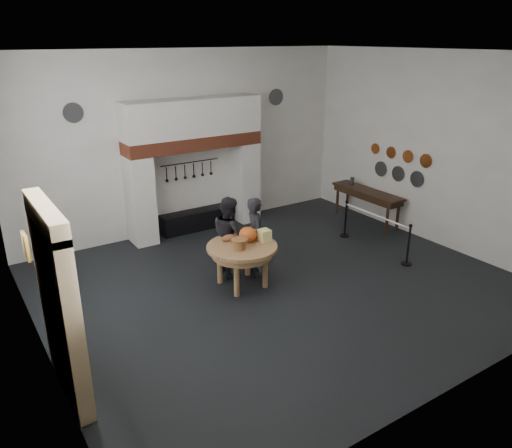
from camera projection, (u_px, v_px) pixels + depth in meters
floor at (279, 284)px, 10.22m from camera, size 9.00×8.00×0.02m
ceiling at (283, 52)px, 8.62m from camera, size 9.00×8.00×0.02m
wall_back at (187, 142)px, 12.55m from camera, size 9.00×0.02×4.50m
wall_front at (466, 248)px, 6.29m from camera, size 9.00×0.02×4.50m
wall_left at (25, 224)px, 7.11m from camera, size 0.02×8.00×4.50m
wall_right at (435, 150)px, 11.73m from camera, size 0.02×8.00×4.50m
chimney_pier_left at (140, 200)px, 11.93m from camera, size 0.55×0.70×2.15m
chimney_pier_right at (245, 182)px, 13.45m from camera, size 0.55×0.70×2.15m
hearth_brick_band at (194, 142)px, 12.25m from camera, size 3.50×0.72×0.32m
chimney_hood at (192, 117)px, 12.04m from camera, size 3.50×0.70×0.90m
iron_range at (196, 220)px, 13.04m from camera, size 1.90×0.45×0.50m
utensil_rail at (190, 162)px, 12.66m from camera, size 1.60×0.02×0.02m
door_recess at (54, 315)px, 6.70m from camera, size 0.04×1.10×2.50m
door_jamb_near at (74, 334)px, 6.18m from camera, size 0.22×0.30×2.60m
door_jamb_far at (48, 289)px, 7.27m from camera, size 0.22×0.30×2.60m
door_lintel at (45, 216)px, 6.25m from camera, size 0.22×1.70×0.30m
wall_plaque at (26, 246)px, 7.99m from camera, size 0.05×0.34×0.44m
work_table at (242, 247)px, 9.88m from camera, size 1.77×1.77×0.07m
pumpkin at (248, 234)px, 10.00m from camera, size 0.36×0.36×0.31m
cheese_block_big at (264, 235)px, 10.05m from camera, size 0.22×0.22×0.24m
cheese_block_small at (255, 232)px, 10.28m from camera, size 0.18×0.18×0.20m
wicker_basket at (239, 244)px, 9.64m from camera, size 0.40×0.40×0.22m
bread_loaf at (229, 238)px, 10.07m from camera, size 0.31×0.18×0.13m
visitor_near at (256, 237)px, 10.35m from camera, size 0.57×0.71×1.71m
visitor_far at (229, 235)px, 10.46m from camera, size 0.73×0.89×1.68m
side_table at (367, 191)px, 13.31m from camera, size 0.55×2.20×0.06m
pewter_jug at (352, 181)px, 13.73m from camera, size 0.12×0.12×0.22m
copper_pan_a at (426, 161)px, 11.97m from camera, size 0.03×0.34×0.34m
copper_pan_b at (408, 156)px, 12.40m from camera, size 0.03×0.32×0.32m
copper_pan_c at (391, 152)px, 12.83m from camera, size 0.03×0.30×0.30m
copper_pan_d at (375, 149)px, 13.26m from camera, size 0.03×0.28×0.28m
pewter_plate_left at (417, 179)px, 12.30m from camera, size 0.03×0.40×0.40m
pewter_plate_mid at (398, 174)px, 12.77m from camera, size 0.03×0.40×0.40m
pewter_plate_right at (381, 169)px, 13.24m from camera, size 0.03×0.40×0.40m
pewter_plate_back_left at (73, 113)px, 10.80m from camera, size 0.44×0.03×0.44m
pewter_plate_back_right at (276, 97)px, 13.57m from camera, size 0.44×0.03×0.44m
barrier_post_near at (408, 246)px, 10.93m from camera, size 0.05×0.05×0.90m
barrier_post_far at (346, 219)px, 12.50m from camera, size 0.05×0.05×0.90m
barrier_rope at (376, 216)px, 11.57m from camera, size 0.04×2.00×0.04m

